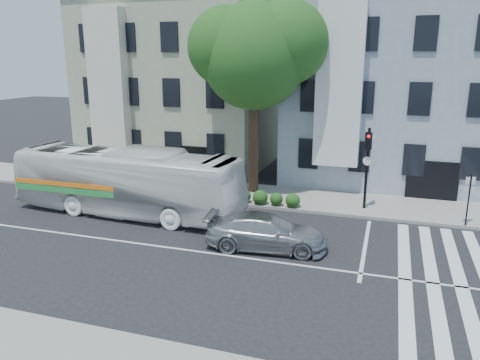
% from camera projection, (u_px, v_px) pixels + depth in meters
% --- Properties ---
extents(ground, '(120.00, 120.00, 0.00)m').
position_uv_depth(ground, '(193.00, 251.00, 18.60)').
color(ground, black).
rests_on(ground, ground).
extents(sidewalk_far, '(80.00, 4.00, 0.15)m').
position_uv_depth(sidewalk_far, '(251.00, 195.00, 25.94)').
color(sidewalk_far, gray).
rests_on(sidewalk_far, ground).
extents(building_left, '(12.00, 10.00, 11.00)m').
position_uv_depth(building_left, '(185.00, 86.00, 33.08)').
color(building_left, gray).
rests_on(building_left, ground).
extents(building_right, '(12.00, 10.00, 11.00)m').
position_uv_depth(building_right, '(392.00, 90.00, 28.90)').
color(building_right, gray).
rests_on(building_right, ground).
extents(street_tree, '(7.30, 5.90, 11.10)m').
position_uv_depth(street_tree, '(257.00, 50.00, 24.62)').
color(street_tree, '#2D2116').
rests_on(street_tree, ground).
extents(bus, '(3.41, 11.82, 3.25)m').
position_uv_depth(bus, '(127.00, 182.00, 22.64)').
color(bus, white).
rests_on(bus, ground).
extents(sedan, '(2.48, 5.03, 1.41)m').
position_uv_depth(sedan, '(266.00, 232.00, 18.68)').
color(sedan, '#ADB0B4').
rests_on(sedan, ground).
extents(hedge, '(8.54, 1.51, 0.70)m').
position_uv_depth(hedge, '(214.00, 193.00, 24.72)').
color(hedge, '#326320').
rests_on(hedge, sidewalk_far).
extents(traffic_signal, '(0.42, 0.53, 4.18)m').
position_uv_depth(traffic_signal, '(367.00, 159.00, 22.66)').
color(traffic_signal, black).
rests_on(traffic_signal, ground).
extents(far_sign_pole, '(0.42, 0.22, 2.39)m').
position_uv_depth(far_sign_pole, '(469.00, 193.00, 20.65)').
color(far_sign_pole, black).
rests_on(far_sign_pole, sidewalk_far).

